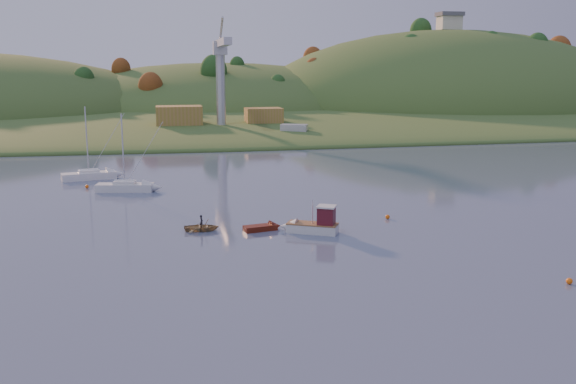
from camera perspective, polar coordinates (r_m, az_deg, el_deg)
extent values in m
plane|color=#3B4461|center=(41.32, 7.77, -12.86)|extent=(500.00, 500.00, 0.00)
cube|color=#2B4C1E|center=(266.42, -8.63, 7.42)|extent=(620.00, 220.00, 1.50)
ellipsoid|color=#2B4C1E|center=(201.68, -7.71, 6.28)|extent=(640.00, 150.00, 7.00)
ellipsoid|color=#2B4C1E|center=(247.20, -6.07, 7.20)|extent=(140.00, 120.00, 36.00)
ellipsoid|color=#2B4C1E|center=(255.04, 13.80, 7.06)|extent=(150.00, 130.00, 60.00)
cube|color=beige|center=(254.98, 14.15, 14.36)|extent=(8.00, 6.00, 5.00)
cube|color=#595960|center=(255.19, 14.18, 15.08)|extent=(9.00, 7.00, 1.50)
cube|color=slate|center=(159.34, -4.91, 5.51)|extent=(42.00, 16.00, 2.40)
cube|color=olive|center=(159.11, -9.66, 6.68)|extent=(11.00, 8.00, 4.80)
cube|color=olive|center=(162.11, -2.18, 6.77)|extent=(9.00, 7.00, 4.00)
cylinder|color=#B7B7BC|center=(156.37, -5.99, 9.13)|extent=(2.20, 2.20, 18.00)
cube|color=#B7B7BC|center=(156.33, -6.07, 12.61)|extent=(3.20, 3.20, 3.20)
cube|color=#B7B7BC|center=(147.41, -5.74, 13.10)|extent=(1.80, 18.00, 1.60)
cube|color=#B7B7BC|center=(161.34, -6.24, 12.91)|extent=(1.80, 10.00, 1.60)
cube|color=silver|center=(65.53, 2.19, -3.24)|extent=(5.41, 3.98, 0.92)
cone|color=silver|center=(66.16, 0.02, -3.10)|extent=(2.44, 2.46, 1.85)
cube|color=brown|center=(65.42, 2.19, -2.84)|extent=(5.44, 4.03, 0.12)
cube|color=#51121C|center=(64.89, 3.43, -2.14)|extent=(2.16, 2.12, 1.85)
cube|color=silver|center=(64.67, 3.44, -1.30)|extent=(2.44, 2.40, 0.15)
cylinder|color=silver|center=(65.13, 2.20, -1.80)|extent=(0.10, 0.10, 2.47)
cube|color=white|center=(100.57, -17.27, 1.37)|extent=(8.18, 4.11, 1.08)
cube|color=white|center=(100.48, -17.29, 1.70)|extent=(3.27, 2.40, 0.69)
cylinder|color=silver|center=(99.84, -17.45, 4.45)|extent=(0.18, 0.18, 9.81)
cylinder|color=silver|center=(100.44, -17.30, 1.84)|extent=(3.08, 0.84, 0.12)
cylinder|color=white|center=(100.42, -17.30, 1.90)|extent=(2.76, 0.99, 0.36)
cube|color=silver|center=(89.76, -14.31, 0.39)|extent=(7.87, 3.58, 1.04)
cube|color=silver|center=(89.66, -14.32, 0.75)|extent=(3.10, 2.18, 0.66)
cylinder|color=silver|center=(88.96, -14.47, 3.72)|extent=(0.18, 0.18, 9.48)
cylinder|color=silver|center=(89.62, -14.33, 0.90)|extent=(3.01, 0.65, 0.12)
cylinder|color=silver|center=(89.60, -14.33, 0.97)|extent=(2.68, 0.82, 0.36)
imported|color=#957E52|center=(66.88, -7.69, -3.12)|extent=(3.77, 2.83, 0.74)
imported|color=black|center=(66.80, -7.69, -2.84)|extent=(0.38, 0.54, 1.42)
cube|color=#4F170B|center=(66.44, -2.49, -3.21)|extent=(3.62, 2.08, 0.57)
cone|color=#4F170B|center=(67.06, -1.13, -3.06)|extent=(1.46, 1.59, 1.36)
cube|color=slate|center=(147.57, 0.56, 4.98)|extent=(14.96, 9.91, 1.81)
cube|color=#B7B7BC|center=(147.42, 0.56, 5.57)|extent=(6.73, 5.05, 2.42)
sphere|color=orange|center=(55.04, 23.73, -7.26)|extent=(0.50, 0.50, 0.50)
sphere|color=orange|center=(72.19, 8.84, -2.19)|extent=(0.50, 0.50, 0.50)
sphere|color=orange|center=(93.53, -17.44, 0.47)|extent=(0.50, 0.50, 0.50)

